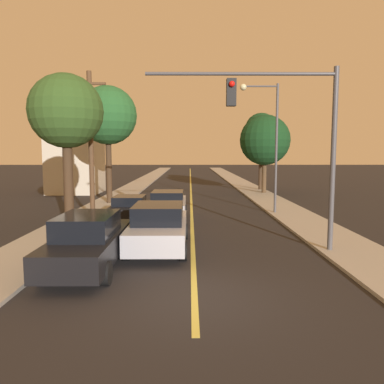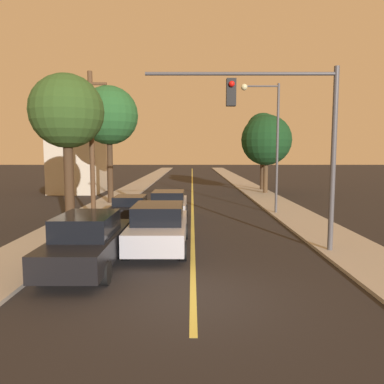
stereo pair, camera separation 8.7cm
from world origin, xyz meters
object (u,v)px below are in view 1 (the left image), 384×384
(car_outer_lane_front, at_px, (89,241))
(tree_right_far, at_px, (261,130))
(car_outer_lane_second, at_px, (130,208))
(car_near_lane_second, at_px, (168,206))
(utility_pole_left, at_px, (91,144))
(traffic_signal_mast, at_px, (288,124))
(tree_left_near, at_px, (66,112))
(domed_building_left, at_px, (75,139))
(tree_right_near, at_px, (265,140))
(tree_left_far, at_px, (108,116))
(streetlamp_right, at_px, (268,130))
(car_near_lane_front, at_px, (159,227))

(car_outer_lane_front, xyz_separation_m, tree_right_far, (9.58, 23.28, 4.72))
(car_outer_lane_second, height_order, tree_right_far, tree_right_far)
(car_near_lane_second, distance_m, utility_pole_left, 4.92)
(car_outer_lane_front, distance_m, utility_pole_left, 8.33)
(traffic_signal_mast, bearing_deg, tree_left_near, 154.16)
(car_outer_lane_front, xyz_separation_m, utility_pole_left, (-1.83, 7.51, 3.10))
(tree_left_near, height_order, domed_building_left, domed_building_left)
(domed_building_left, bearing_deg, tree_right_near, -3.29)
(car_outer_lane_second, distance_m, tree_right_near, 16.20)
(car_near_lane_second, height_order, car_outer_lane_second, car_near_lane_second)
(car_outer_lane_second, xyz_separation_m, domed_building_left, (-6.80, 13.58, 3.94))
(traffic_signal_mast, bearing_deg, domed_building_left, 123.83)
(car_outer_lane_front, xyz_separation_m, car_outer_lane_second, (0.00, 7.75, -0.15))
(tree_right_near, bearing_deg, tree_left_far, -151.87)
(car_outer_lane_second, distance_m, streetlamp_right, 8.72)
(traffic_signal_mast, bearing_deg, tree_right_far, 81.59)
(tree_right_near, bearing_deg, domed_building_left, 176.71)
(car_near_lane_second, xyz_separation_m, car_outer_lane_front, (-1.93, -7.86, 0.04))
(car_outer_lane_front, bearing_deg, tree_left_far, 99.64)
(streetlamp_right, distance_m, tree_right_far, 13.57)
(tree_right_near, bearing_deg, car_outer_lane_second, -126.49)
(car_near_lane_front, height_order, tree_right_far, tree_right_far)
(car_near_lane_front, bearing_deg, tree_left_near, 139.75)
(tree_right_near, xyz_separation_m, domed_building_left, (-16.16, 0.93, 0.10))
(utility_pole_left, relative_size, domed_building_left, 0.82)
(car_outer_lane_front, height_order, tree_left_near, tree_left_near)
(traffic_signal_mast, relative_size, streetlamp_right, 0.90)
(streetlamp_right, bearing_deg, car_outer_lane_second, -163.74)
(traffic_signal_mast, xyz_separation_m, tree_left_far, (-8.78, 12.46, 1.47))
(tree_left_far, distance_m, tree_right_far, 15.08)
(car_outer_lane_second, bearing_deg, tree_left_far, 110.63)
(tree_right_near, relative_size, domed_building_left, 0.73)
(car_outer_lane_second, xyz_separation_m, utility_pole_left, (-1.83, -0.24, 3.26))
(car_outer_lane_second, relative_size, tree_left_near, 0.55)
(traffic_signal_mast, bearing_deg, car_near_lane_front, 173.01)
(streetlamp_right, relative_size, tree_left_far, 0.92)
(car_near_lane_front, distance_m, traffic_signal_mast, 5.77)
(tree_right_near, bearing_deg, streetlamp_right, -100.56)
(car_outer_lane_second, bearing_deg, car_near_lane_second, 3.46)
(utility_pole_left, bearing_deg, car_outer_lane_second, 7.45)
(car_near_lane_front, height_order, traffic_signal_mast, traffic_signal_mast)
(domed_building_left, bearing_deg, car_outer_lane_front, -72.30)
(car_outer_lane_front, height_order, tree_right_far, tree_right_far)
(utility_pole_left, bearing_deg, traffic_signal_mast, -35.49)
(tree_right_far, bearing_deg, utility_pole_left, -125.89)
(tree_left_far, distance_m, tree_right_near, 13.40)
(car_outer_lane_second, relative_size, domed_building_left, 0.42)
(car_outer_lane_front, distance_m, tree_left_near, 7.85)
(car_outer_lane_front, relative_size, tree_left_far, 0.66)
(car_near_lane_second, xyz_separation_m, tree_left_near, (-4.44, -1.91, 4.50))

